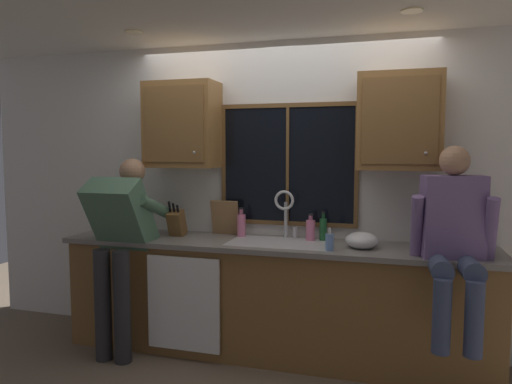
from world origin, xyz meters
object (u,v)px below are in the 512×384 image
(knife_block, at_px, (177,223))
(cutting_board, at_px, (225,218))
(person_sitting_on_counter, at_px, (454,233))
(soap_dispenser, at_px, (329,242))
(bottle_amber_small, at_px, (311,229))
(person_standing, at_px, (120,236))
(bottle_green_glass, at_px, (323,229))
(mixing_bowl, at_px, (362,240))
(bottle_tall_clear, at_px, (241,225))

(knife_block, distance_m, cutting_board, 0.41)
(person_sitting_on_counter, height_order, cutting_board, person_sitting_on_counter)
(soap_dispenser, relative_size, bottle_amber_small, 0.78)
(person_standing, xyz_separation_m, bottle_green_glass, (1.54, 0.51, 0.05))
(bottle_amber_small, bearing_deg, bottle_green_glass, 14.91)
(knife_block, bearing_deg, cutting_board, 25.80)
(bottle_amber_small, bearing_deg, person_sitting_on_counter, -22.92)
(knife_block, relative_size, bottle_green_glass, 1.38)
(person_sitting_on_counter, xyz_separation_m, bottle_green_glass, (-0.93, 0.46, -0.09))
(cutting_board, xyz_separation_m, mixing_bowl, (1.17, -0.24, -0.09))
(knife_block, bearing_deg, bottle_green_glass, 6.97)
(knife_block, xyz_separation_m, soap_dispenser, (1.32, -0.22, -0.04))
(mixing_bowl, relative_size, bottle_green_glass, 1.07)
(mixing_bowl, xyz_separation_m, bottle_tall_clear, (-1.01, 0.19, 0.04))
(bottle_amber_small, bearing_deg, person_standing, -161.31)
(cutting_board, bearing_deg, mixing_bowl, -11.57)
(soap_dispenser, relative_size, bottle_tall_clear, 0.69)
(mixing_bowl, bearing_deg, person_sitting_on_counter, -22.38)
(person_standing, distance_m, cutting_board, 0.88)
(bottle_green_glass, distance_m, bottle_tall_clear, 0.69)
(mixing_bowl, distance_m, bottle_amber_small, 0.46)
(cutting_board, relative_size, soap_dispenser, 1.78)
(person_standing, height_order, knife_block, person_standing)
(knife_block, xyz_separation_m, mixing_bowl, (1.54, -0.06, -0.05))
(person_standing, xyz_separation_m, person_sitting_on_counter, (2.47, 0.05, 0.14))
(bottle_green_glass, relative_size, bottle_amber_small, 1.08)
(person_standing, bearing_deg, cutting_board, 38.32)
(cutting_board, bearing_deg, bottle_green_glass, -2.01)
(mixing_bowl, height_order, soap_dispenser, soap_dispenser)
(knife_block, relative_size, cutting_board, 1.07)
(cutting_board, relative_size, mixing_bowl, 1.21)
(person_sitting_on_counter, relative_size, cutting_board, 4.18)
(person_sitting_on_counter, relative_size, soap_dispenser, 7.45)
(person_sitting_on_counter, relative_size, bottle_green_glass, 5.40)
(person_sitting_on_counter, relative_size, mixing_bowl, 5.04)
(person_standing, bearing_deg, knife_block, 49.00)
(person_sitting_on_counter, height_order, mixing_bowl, person_sitting_on_counter)
(cutting_board, relative_size, bottle_amber_small, 1.39)
(person_standing, relative_size, cutting_board, 5.24)
(knife_block, bearing_deg, mixing_bowl, -2.24)
(soap_dispenser, distance_m, bottle_amber_small, 0.39)
(person_standing, relative_size, person_sitting_on_counter, 1.25)
(cutting_board, distance_m, bottle_tall_clear, 0.18)
(person_sitting_on_counter, height_order, soap_dispenser, person_sitting_on_counter)
(knife_block, height_order, bottle_tall_clear, knife_block)
(cutting_board, height_order, soap_dispenser, cutting_board)
(person_sitting_on_counter, distance_m, cutting_board, 1.84)
(bottle_tall_clear, bearing_deg, knife_block, -166.69)
(bottle_tall_clear, distance_m, bottle_amber_small, 0.59)
(mixing_bowl, height_order, bottle_green_glass, bottle_green_glass)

